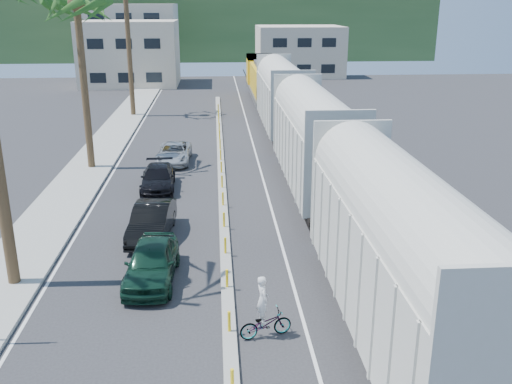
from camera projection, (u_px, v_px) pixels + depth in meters
ground at (231, 373)px, 16.42m from camera, size 140.00×140.00×0.00m
sidewalk at (98, 156)px, 39.48m from camera, size 3.00×90.00×0.15m
rails at (286, 143)px, 43.25m from camera, size 1.56×100.00×0.06m
median at (221, 174)px, 35.28m from camera, size 0.45×60.00×0.85m
lane_markings at (190, 155)px, 39.93m from camera, size 9.42×90.00×0.01m
freight_train at (298, 122)px, 36.43m from camera, size 3.00×60.94×5.85m
buildings at (171, 45)px, 82.42m from camera, size 38.00×27.00×10.00m
hillside at (215, 25)px, 109.16m from camera, size 80.00×20.00×12.00m
car_lead at (152, 262)px, 21.65m from camera, size 2.22×4.70×1.55m
car_second at (152, 221)px, 25.75m from camera, size 2.37×4.87×1.52m
car_third at (158, 178)px, 32.39m from camera, size 2.19×4.73×1.33m
car_rear at (174, 153)px, 37.91m from camera, size 2.43×4.79×1.29m
cyclist at (265, 318)px, 18.04m from camera, size 1.43×2.01×2.12m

